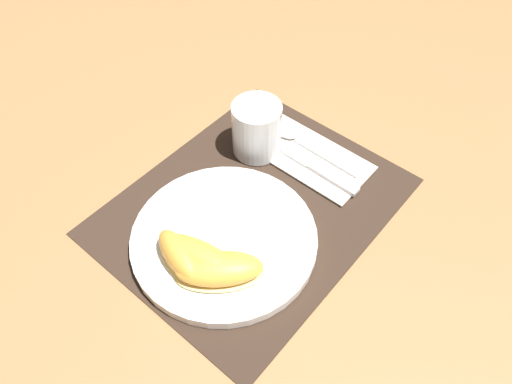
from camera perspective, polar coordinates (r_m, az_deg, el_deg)
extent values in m
plane|color=#A37547|center=(0.76, -0.37, -1.65)|extent=(3.00, 3.00, 0.00)
cube|color=#38281E|center=(0.76, -0.37, -1.56)|extent=(0.43, 0.35, 0.00)
cylinder|color=white|center=(0.71, -3.65, -5.39)|extent=(0.26, 0.26, 0.02)
cylinder|color=silver|center=(0.80, 0.08, 7.24)|extent=(0.08, 0.08, 0.09)
cylinder|color=yellow|center=(0.82, 0.08, 6.02)|extent=(0.07, 0.07, 0.04)
cube|color=silver|center=(0.83, 5.56, 4.36)|extent=(0.10, 0.21, 0.00)
cube|color=silver|center=(0.79, 8.76, 1.62)|extent=(0.02, 0.09, 0.01)
cube|color=silver|center=(0.84, 2.39, 5.49)|extent=(0.02, 0.14, 0.01)
cube|color=silver|center=(0.82, 8.06, 4.04)|extent=(0.02, 0.13, 0.01)
ellipsoid|color=silver|center=(0.86, 2.97, 7.24)|extent=(0.03, 0.07, 0.01)
cube|color=silver|center=(0.72, 0.51, -2.34)|extent=(0.12, 0.04, 0.00)
cube|color=silver|center=(0.70, -5.90, -5.79)|extent=(0.08, 0.04, 0.00)
ellipsoid|color=#F4DB84|center=(0.68, -8.38, -8.11)|extent=(0.06, 0.10, 0.01)
ellipsoid|color=#F9B242|center=(0.67, -8.54, -7.38)|extent=(0.06, 0.10, 0.04)
ellipsoid|color=#F4DB84|center=(0.68, -6.32, -8.15)|extent=(0.07, 0.14, 0.01)
ellipsoid|color=#F9B242|center=(0.66, -6.44, -7.43)|extent=(0.07, 0.13, 0.04)
ellipsoid|color=#F4DB84|center=(0.67, -4.14, -9.40)|extent=(0.12, 0.12, 0.01)
ellipsoid|color=#F9B242|center=(0.66, -4.21, -8.75)|extent=(0.12, 0.12, 0.04)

